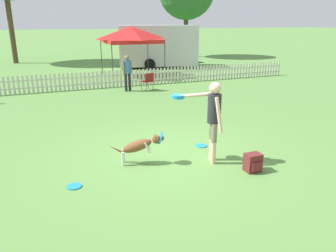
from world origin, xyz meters
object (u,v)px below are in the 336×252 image
object	(u,v)px
frisbee_near_dog	(74,186)
frisbee_midfield	(251,168)
folding_chair_blue_left	(148,80)
spectator_standing	(127,70)
canopy_tent_main	(131,35)
handler_person	(212,112)
frisbee_near_handler	(201,146)
backpack_on_grass	(253,163)
equipment_trailer	(157,45)
leaping_dog	(140,145)

from	to	relation	value
frisbee_near_dog	frisbee_midfield	size ratio (longest dim) A/B	1.00
folding_chair_blue_left	spectator_standing	world-z (taller)	spectator_standing
spectator_standing	canopy_tent_main	bearing A→B (deg)	-121.01
folding_chair_blue_left	handler_person	bearing A→B (deg)	64.43
frisbee_near_handler	spectator_standing	world-z (taller)	spectator_standing
frisbee_near_dog	spectator_standing	size ratio (longest dim) A/B	0.17
backpack_on_grass	spectator_standing	world-z (taller)	spectator_standing
canopy_tent_main	equipment_trailer	size ratio (longest dim) A/B	0.48
frisbee_near_dog	backpack_on_grass	distance (m)	3.53
frisbee_near_dog	frisbee_midfield	bearing A→B (deg)	-8.83
canopy_tent_main	spectator_standing	bearing A→B (deg)	-108.69
canopy_tent_main	equipment_trailer	distance (m)	4.05
leaping_dog	spectator_standing	xyz separation A→B (m)	(1.77, 7.48, 0.51)
leaping_dog	frisbee_midfield	distance (m)	2.37
canopy_tent_main	folding_chair_blue_left	bearing A→B (deg)	-96.07
frisbee_midfield	backpack_on_grass	size ratio (longest dim) A/B	0.71
backpack_on_grass	handler_person	bearing A→B (deg)	127.31
handler_person	folding_chair_blue_left	size ratio (longest dim) A/B	2.23
leaping_dog	folding_chair_blue_left	size ratio (longest dim) A/B	1.47
backpack_on_grass	equipment_trailer	world-z (taller)	equipment_trailer
frisbee_near_dog	handler_person	bearing A→B (deg)	1.75
backpack_on_grass	folding_chair_blue_left	xyz separation A→B (m)	(0.63, 8.49, 0.28)
handler_person	leaping_dog	bearing A→B (deg)	90.49
frisbee_near_dog	leaping_dog	bearing A→B (deg)	20.61
backpack_on_grass	frisbee_near_handler	bearing A→B (deg)	101.31
spectator_standing	equipment_trailer	distance (m)	7.86
folding_chair_blue_left	equipment_trailer	size ratio (longest dim) A/B	0.13
frisbee_near_dog	canopy_tent_main	distance (m)	12.87
handler_person	spectator_standing	world-z (taller)	handler_person
frisbee_near_dog	spectator_standing	bearing A→B (deg)	68.10
handler_person	backpack_on_grass	size ratio (longest dim) A/B	4.64
frisbee_near_handler	equipment_trailer	distance (m)	14.51
frisbee_near_dog	canopy_tent_main	size ratio (longest dim) A/B	0.10
handler_person	equipment_trailer	size ratio (longest dim) A/B	0.30
leaping_dog	backpack_on_grass	bearing A→B (deg)	77.08
frisbee_near_dog	equipment_trailer	distance (m)	16.52
frisbee_near_handler	frisbee_near_dog	world-z (taller)	same
handler_person	leaping_dog	distance (m)	1.65
handler_person	frisbee_midfield	world-z (taller)	handler_person
leaping_dog	equipment_trailer	world-z (taller)	equipment_trailer
frisbee_near_handler	frisbee_midfield	xyz separation A→B (m)	(0.39, -1.51, 0.00)
equipment_trailer	frisbee_near_handler	bearing A→B (deg)	-92.44
folding_chair_blue_left	canopy_tent_main	world-z (taller)	canopy_tent_main
leaping_dog	backpack_on_grass	xyz separation A→B (m)	(2.00, -1.21, -0.23)
leaping_dog	canopy_tent_main	world-z (taller)	canopy_tent_main
handler_person	spectator_standing	distance (m)	7.95
frisbee_near_dog	spectator_standing	world-z (taller)	spectator_standing
frisbee_near_dog	folding_chair_blue_left	xyz separation A→B (m)	(4.09, 7.82, 0.45)
backpack_on_grass	equipment_trailer	xyz separation A→B (m)	(3.65, 15.52, 1.21)
frisbee_near_dog	frisbee_midfield	world-z (taller)	same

